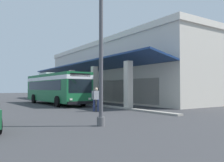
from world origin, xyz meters
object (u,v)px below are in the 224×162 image
Objects in this scene: potted_palm at (52,96)px; lot_light_pole at (101,43)px; pedestrian at (96,98)px; transit_bus at (55,87)px.

potted_palm is 28.77m from lot_light_pole.
lot_light_pole is at bearing -14.38° from potted_palm.
potted_palm is at bearing 165.62° from lot_light_pole.
potted_palm is at bearing 169.45° from pedestrian.
potted_palm is (-12.96, 3.98, -1.35)m from transit_bus.
pedestrian is 0.25× the size of lot_light_pole.
transit_bus is 13.63m from potted_palm.
transit_bus is 5.06× the size of potted_palm.
pedestrian is (8.93, -0.10, -0.88)m from transit_bus.
transit_bus is at bearing -17.06° from potted_palm.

